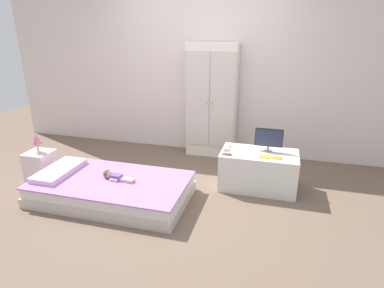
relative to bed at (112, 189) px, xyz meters
The scene contains 13 objects.
ground_plane 0.65m from the bed, 23.27° to the left, with size 10.00×10.00×0.02m, color brown.
back_wall 2.28m from the bed, 72.16° to the left, with size 6.40×0.05×2.70m, color silver.
bed is the anchor object (origin of this frame).
pillow 0.69m from the bed, behind, with size 0.32×0.68×0.06m, color silver.
doll 0.16m from the bed, 50.95° to the left, with size 0.39×0.14×0.10m.
nightstand 1.15m from the bed, 169.02° to the left, with size 0.31×0.31×0.37m, color silver.
table_lamp 1.23m from the bed, 169.02° to the left, with size 0.12×0.12×0.24m.
wardrobe 1.96m from the bed, 64.05° to the left, with size 0.73×0.30×1.67m.
tv_stand 1.75m from the bed, 24.43° to the left, with size 0.91×0.51×0.46m, color silver.
tv_monitor 1.93m from the bed, 25.71° to the left, with size 0.33×0.10×0.28m.
rocking_horse_toy 1.41m from the bed, 24.20° to the left, with size 0.11×0.04×0.13m.
book_yellow 1.80m from the bed, 20.14° to the left, with size 0.13×0.10×0.01m, color gold.
book_orange 1.93m from the bed, 18.69° to the left, with size 0.11×0.09×0.01m, color orange.
Camera 1 is at (1.18, -3.16, 1.88)m, focal length 30.06 mm.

